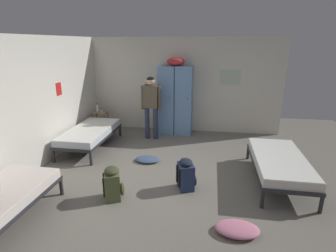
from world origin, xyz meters
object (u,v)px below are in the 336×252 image
Objects in this scene: lotion_bottle at (102,111)px; clothes_pile_denim at (147,159)px; bed_right at (279,162)px; person_traveler at (151,102)px; shelf_unit at (101,120)px; water_bottle at (97,108)px; bed_left_rear at (90,133)px; locker_bank at (175,99)px; backpack_navy at (186,175)px; backpack_olive at (113,184)px; clothes_pile_pink at (237,229)px.

lotion_bottle is 2.49m from clothes_pile_denim.
person_traveler is at bearing 146.52° from bed_right.
lotion_bottle is at bearing -29.74° from shelf_unit.
water_bottle is (-0.08, 0.02, 0.34)m from shelf_unit.
bed_right is at bearing -33.48° from person_traveler.
clothes_pile_denim is (-2.56, 0.44, -0.34)m from bed_right.
bed_left_rear is 7.71× the size of water_bottle.
shelf_unit reaches higher than clothes_pile_denim.
bed_left_rear is 1.68m from person_traveler.
locker_bank reaches higher than person_traveler.
person_traveler is at bearing 115.89° from backpack_navy.
backpack_olive is (-0.54, -3.45, -0.71)m from locker_bank.
person_traveler is at bearing 99.10° from clothes_pile_denim.
clothes_pile_denim is (-0.32, -1.98, -0.93)m from locker_bank.
clothes_pile_denim is at bearing -43.57° from water_bottle.
locker_bank reaches higher than water_bottle.
locker_bank is at bearing 5.53° from water_bottle.
lotion_bottle is 5.08m from clothes_pile_pink.
bed_right is 4.95m from water_bottle.
water_bottle is 1.94× the size of lotion_bottle.
person_traveler is 1.56m from lotion_bottle.
backpack_olive is 1.50m from clothes_pile_denim.
backpack_olive is (0.01, -2.88, -0.72)m from person_traveler.
water_bottle is at bearing 133.50° from clothes_pile_pink.
locker_bank is at bearing 46.19° from person_traveler.
shelf_unit is 2.51m from clothes_pile_denim.
water_bottle reaches higher than backpack_olive.
bed_left_rear is at bearing -78.35° from shelf_unit.
bed_left_rear is 3.45× the size of backpack_navy.
bed_left_rear is 1.21m from lotion_bottle.
bed_right is (4.34, -2.18, 0.04)m from shelf_unit.
backpack_navy is at bearing -161.88° from bed_right.
person_traveler is 2.97m from backpack_olive.
bed_left_rear is at bearing -146.26° from person_traveler.
locker_bank is at bearing 6.28° from shelf_unit.
locker_bank reaches higher than lotion_bottle.
clothes_pile_denim is (1.86, -1.77, -0.64)m from water_bottle.
clothes_pile_denim is (0.21, 1.47, -0.22)m from backpack_olive.
shelf_unit is 0.29m from lotion_bottle.
locker_bank is 3.95× the size of clothes_pile_denim.
clothes_pile_denim is at bearing 170.34° from bed_right.
backpack_olive is at bearing -63.06° from water_bottle.
backpack_navy is at bearing -45.44° from lotion_bottle.
lotion_bottle is 0.23× the size of backpack_olive.
clothes_pile_pink is (-0.84, -1.57, -0.32)m from bed_right.
clothes_pile_denim is at bearing -19.32° from bed_left_rear.
backpack_olive is at bearing -64.80° from lotion_bottle.
backpack_olive is 0.93× the size of clothes_pile_pink.
shelf_unit is at bearing 134.88° from backpack_navy.
clothes_pile_denim is at bearing -44.99° from lotion_bottle.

